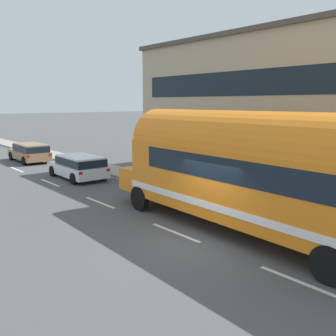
{
  "coord_description": "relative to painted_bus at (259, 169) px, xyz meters",
  "views": [
    {
      "loc": [
        -8.05,
        -8.03,
        4.38
      ],
      "look_at": [
        1.46,
        3.25,
        1.79
      ],
      "focal_mm": 39.98,
      "sensor_mm": 36.0,
      "label": 1
    }
  ],
  "objects": [
    {
      "name": "car_second",
      "position": [
        0.22,
        20.77,
        -1.51
      ],
      "size": [
        2.05,
        4.53,
        1.37
      ],
      "color": "olive",
      "rests_on": "ground"
    },
    {
      "name": "ground_plane",
      "position": [
        -1.71,
        0.96,
        -2.3
      ],
      "size": [
        300.0,
        300.0,
        0.0
      ],
      "primitive_type": "plane",
      "color": "#4C4C4F"
    },
    {
      "name": "lane_markings",
      "position": [
        0.74,
        13.8,
        -2.3
      ],
      "size": [
        3.6,
        80.0,
        0.01
      ],
      "color": "silver",
      "rests_on": "ground"
    },
    {
      "name": "painted_bus",
      "position": [
        0.0,
        0.0,
        0.0
      ],
      "size": [
        2.86,
        12.72,
        4.12
      ],
      "color": "orange",
      "rests_on": "ground"
    },
    {
      "name": "sidewalk_slab",
      "position": [
        2.76,
        10.96,
        -2.23
      ],
      "size": [
        2.0,
        90.0,
        0.15
      ],
      "primitive_type": "cube",
      "color": "gray",
      "rests_on": "ground"
    },
    {
      "name": "car_lead",
      "position": [
        0.06,
        12.6,
        -1.51
      ],
      "size": [
        2.1,
        4.41,
        1.37
      ],
      "color": "white",
      "rests_on": "ground"
    },
    {
      "name": "roadside_building",
      "position": [
        9.33,
        3.91,
        1.62
      ],
      "size": [
        9.43,
        17.82,
        7.84
      ],
      "color": "tan",
      "rests_on": "ground"
    }
  ]
}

